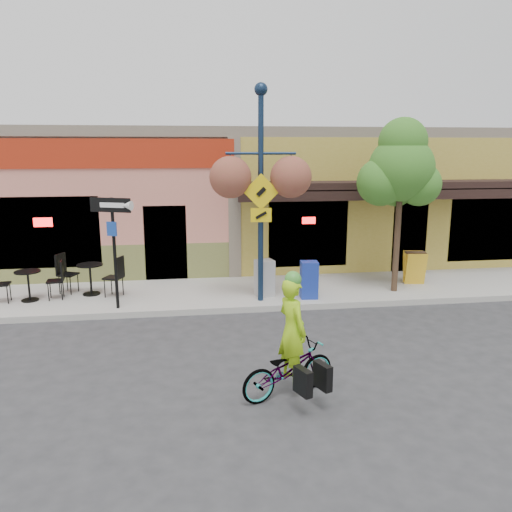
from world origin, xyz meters
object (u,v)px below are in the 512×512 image
at_px(cyclist_rider, 292,345).
at_px(lamp_post, 261,196).
at_px(street_tree, 399,206).
at_px(bicycle, 288,369).
at_px(one_way_sign, 115,254).
at_px(building, 251,193).
at_px(newspaper_box_grey, 264,278).
at_px(newspaper_box_blue, 309,280).

distance_m(cyclist_rider, lamp_post, 5.02).
bearing_deg(street_tree, bicycle, -128.22).
distance_m(cyclist_rider, street_tree, 6.51).
bearing_deg(lamp_post, one_way_sign, -173.33).
relative_size(bicycle, lamp_post, 0.32).
bearing_deg(bicycle, cyclist_rider, -111.95).
xyz_separation_m(building, street_tree, (3.08, -6.16, 0.18)).
xyz_separation_m(building, one_way_sign, (-4.07, -6.64, -0.78)).
xyz_separation_m(bicycle, lamp_post, (0.25, 4.64, 2.33)).
bearing_deg(newspaper_box_grey, bicycle, -108.96).
relative_size(building, one_way_sign, 6.89).
relative_size(bicycle, cyclist_rider, 0.99).
bearing_deg(building, street_tree, -63.45).
distance_m(building, newspaper_box_blue, 6.70).
relative_size(building, newspaper_box_grey, 19.38).
xyz_separation_m(building, newspaper_box_blue, (0.65, -6.47, -1.63)).
height_order(bicycle, cyclist_rider, cyclist_rider).
height_order(building, one_way_sign, building).
distance_m(cyclist_rider, one_way_sign, 5.60).
distance_m(one_way_sign, newspaper_box_grey, 3.77).
bearing_deg(street_tree, cyclist_rider, -127.86).
bearing_deg(lamp_post, street_tree, 9.75).
height_order(cyclist_rider, one_way_sign, one_way_sign).
distance_m(one_way_sign, street_tree, 7.23).
bearing_deg(one_way_sign, cyclist_rider, -32.05).
bearing_deg(lamp_post, cyclist_rider, -88.04).
bearing_deg(cyclist_rider, building, -26.03).
xyz_separation_m(cyclist_rider, newspaper_box_grey, (0.36, 5.03, -0.23)).
height_order(one_way_sign, street_tree, street_tree).
relative_size(newspaper_box_blue, street_tree, 0.21).
relative_size(newspaper_box_blue, newspaper_box_grey, 1.01).
bearing_deg(cyclist_rider, lamp_post, -24.36).
xyz_separation_m(newspaper_box_blue, street_tree, (2.43, 0.31, 1.81)).
distance_m(bicycle, newspaper_box_grey, 5.05).
relative_size(building, lamp_post, 3.47).
relative_size(building, street_tree, 3.98).
xyz_separation_m(lamp_post, newspaper_box_grey, (0.16, 0.40, -2.15)).
distance_m(lamp_post, newspaper_box_blue, 2.48).
bearing_deg(street_tree, lamp_post, -174.63).
relative_size(newspaper_box_grey, street_tree, 0.21).
relative_size(bicycle, street_tree, 0.37).
bearing_deg(one_way_sign, lamp_post, 24.15).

